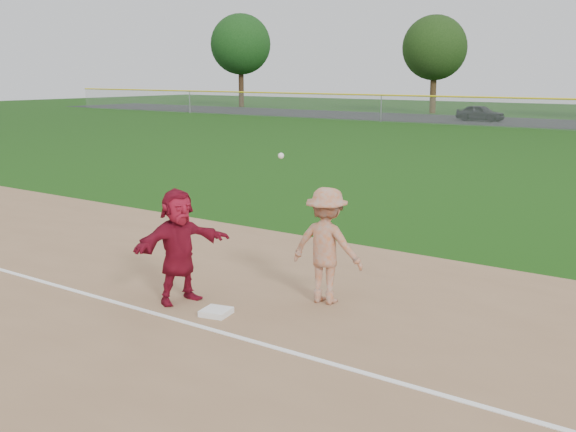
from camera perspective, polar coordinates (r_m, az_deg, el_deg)
The scene contains 8 objects.
ground at distance 11.43m, azimuth -4.55°, elevation -7.60°, with size 160.00×160.00×0.00m, color #16410C.
foul_line at distance 10.87m, azimuth -7.36°, elevation -8.53°, with size 60.00×0.10×0.01m, color white.
first_base at distance 11.25m, azimuth -5.70°, elevation -7.56°, with size 0.41×0.41×0.09m, color white.
base_runner at distance 11.74m, azimuth -8.65°, elevation -2.34°, with size 1.73×0.55×1.86m, color maroon.
car_left at distance 57.53m, azimuth 14.96°, elevation 7.88°, with size 1.46×3.63×1.24m, color black.
first_base_play at distance 11.60m, azimuth 3.07°, elevation -2.34°, with size 1.30×1.08×2.46m.
tree_0 at distance 78.98m, azimuth -3.76°, elevation 13.38°, with size 6.40×6.40×9.81m.
tree_1 at distance 67.73m, azimuth 11.52°, elevation 12.89°, with size 5.80×5.80×8.75m.
Camera 1 is at (7.17, -8.10, 3.70)m, focal length 45.00 mm.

